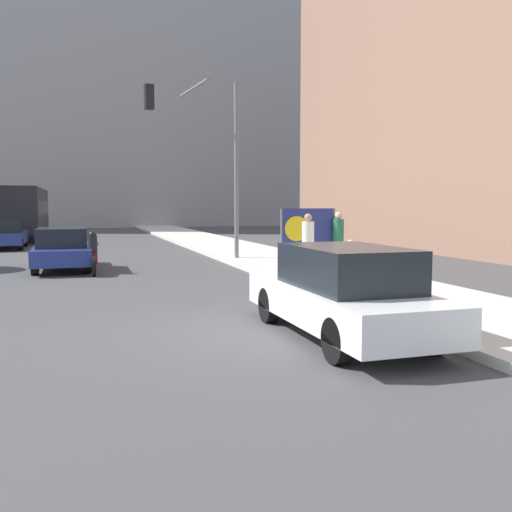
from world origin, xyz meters
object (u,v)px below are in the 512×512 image
Objects in this scene: jogger_on_sidewalk at (308,244)px; traffic_light_pole at (207,140)px; seated_protester at (351,264)px; protest_banner at (308,237)px; city_bus_on_road at (22,210)px; pedestrian_behind at (338,239)px; parked_car_curbside at (343,292)px; car_on_road_nearest at (62,249)px; motorcycle_on_road at (93,256)px; car_on_road_midblock at (5,234)px.

traffic_light_pole is (-1.64, 5.54, 3.42)m from jogger_on_sidewalk.
traffic_light_pole is at bearing 112.84° from seated_protester.
city_bus_on_road is at bearing 114.23° from protest_banner.
traffic_light_pole is (-2.24, 4.08, 3.32)m from protest_banner.
pedestrian_behind is (1.57, 1.31, 0.01)m from jogger_on_sidewalk.
protest_banner is 8.52m from parked_car_curbside.
pedestrian_behind is 0.94× the size of protest_banner.
motorcycle_on_road is at bearing -56.32° from car_on_road_nearest.
car_on_road_nearest is (-5.03, -0.60, -3.77)m from traffic_light_pole.
car_on_road_nearest is at bearing -78.08° from pedestrian_behind.
city_bus_on_road reaches higher than protest_banner.
parked_car_curbside is 0.37× the size of city_bus_on_road.
protest_banner reaches higher than car_on_road_midblock.
protest_banner is 0.45× the size of car_on_road_midblock.
protest_banner is at bearing -18.22° from motorcycle_on_road.
parked_car_curbside is at bearing -71.31° from car_on_road_midblock.
motorcycle_on_road is (-7.31, 2.24, -0.50)m from pedestrian_behind.
parked_car_curbside is 1.06× the size of car_on_road_nearest.
parked_car_curbside is 2.08× the size of motorcycle_on_road.
car_on_road_midblock is (-2.80, 10.09, 0.03)m from car_on_road_nearest.
protest_banner is 24.31m from city_bus_on_road.
seated_protester is 0.26× the size of parked_car_curbside.
traffic_light_pole is 12.86m from car_on_road_midblock.
city_bus_on_road is 5.61× the size of motorcycle_on_road.
jogger_on_sidewalk is 6.72m from traffic_light_pole.
protest_banner reaches higher than parked_car_curbside.
car_on_road_midblock is (-7.83, 9.49, -3.74)m from traffic_light_pole.
parked_car_curbside is at bearing -70.52° from motorcycle_on_road.
jogger_on_sidewalk is (0.31, 3.25, 0.25)m from seated_protester.
pedestrian_behind is 24.86m from city_bus_on_road.
parked_car_curbside is (-2.16, -6.59, -0.31)m from jogger_on_sidewalk.
pedestrian_behind is 0.38× the size of parked_car_curbside.
car_on_road_nearest is at bearing 142.05° from seated_protester.
pedestrian_behind is at bearing -171.60° from jogger_on_sidewalk.
pedestrian_behind is 8.74m from parked_car_curbside.
traffic_light_pole reaches higher than car_on_road_nearest.
protest_banner is at bearing 93.28° from seated_protester.
traffic_light_pole reaches higher than car_on_road_midblock.
city_bus_on_road is at bearing -99.79° from jogger_on_sidewalk.
car_on_road_midblock is (-9.47, 15.03, -0.32)m from jogger_on_sidewalk.
city_bus_on_road is (-9.97, 22.16, 0.66)m from protest_banner.
traffic_light_pole reaches higher than pedestrian_behind.
protest_banner is (-0.97, 0.16, 0.09)m from pedestrian_behind.
traffic_light_pole is at bearing -50.49° from car_on_road_midblock.
city_bus_on_road is at bearing 100.24° from motorcycle_on_road.
parked_car_curbside reaches higher than seated_protester.
car_on_road_midblock is at bearing 107.99° from motorcycle_on_road.
pedestrian_behind is at bearing -23.84° from car_on_road_nearest.
city_bus_on_road reaches higher than car_on_road_midblock.
parked_car_curbside is at bearing -104.65° from seated_protester.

